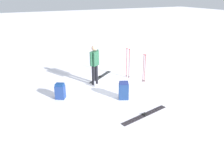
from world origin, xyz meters
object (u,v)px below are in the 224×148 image
ski_pair_near (101,77)px  ski_poles_planted_far (144,67)px  ski_pair_far (145,115)px  backpack_bright (60,91)px  skier_standing (95,63)px  backpack_large_dark (124,91)px  ski_poles_planted_near (128,62)px  thermos_bottle (95,84)px

ski_pair_near → ski_poles_planted_far: bearing=-133.1°
ski_pair_far → backpack_bright: backpack_bright is taller
ski_pair_near → backpack_bright: bearing=121.6°
ski_poles_planted_far → skier_standing: bearing=70.9°
backpack_large_dark → skier_standing: bearing=13.3°
ski_poles_planted_near → ski_poles_planted_far: 0.87m
ski_poles_planted_near → ski_poles_planted_far: size_ratio=1.09×
ski_poles_planted_near → backpack_bright: bearing=103.4°
backpack_bright → thermos_bottle: 1.62m
backpack_large_dark → backpack_bright: bearing=63.0°
backpack_large_dark → backpack_bright: 2.35m
ski_pair_far → backpack_bright: size_ratio=3.13×
ski_pair_far → backpack_large_dark: bearing=2.0°
skier_standing → ski_pair_far: skier_standing is taller
ski_poles_planted_far → backpack_large_dark: bearing=123.8°
ski_pair_near → ski_pair_far: bearing=178.7°
ski_poles_planted_far → backpack_bright: bearing=90.0°
ski_pair_near → backpack_bright: backpack_bright is taller
ski_pair_near → thermos_bottle: thermos_bottle is taller
backpack_large_dark → ski_poles_planted_far: 1.96m
ski_poles_planted_far → thermos_bottle: 2.25m
ski_pair_near → backpack_large_dark: 2.46m
skier_standing → ski_poles_planted_near: 1.67m
ski_pair_far → ski_poles_planted_far: bearing=-32.8°
ski_pair_near → backpack_bright: size_ratio=2.50×
ski_pair_near → ski_poles_planted_far: size_ratio=1.18×
ski_poles_planted_near → ski_pair_near: bearing=62.4°
ski_pair_far → ski_poles_planted_near: (3.20, -1.19, 0.75)m
backpack_large_dark → backpack_bright: size_ratio=1.15×
backpack_bright → thermos_bottle: (0.42, -1.55, -0.16)m
ski_pair_far → ski_poles_planted_near: 3.50m
thermos_bottle → ski_poles_planted_near: bearing=-78.2°
ski_pair_near → ski_poles_planted_near: bearing=-117.6°
skier_standing → thermos_bottle: size_ratio=6.54×
skier_standing → ski_poles_planted_near: (0.09, -1.66, -0.19)m
skier_standing → backpack_large_dark: 1.92m
skier_standing → ski_poles_planted_near: bearing=-86.9°
thermos_bottle → ski_poles_planted_far: bearing=-101.1°
backpack_bright → ski_poles_planted_far: 3.71m
backpack_large_dark → ski_poles_planted_far: size_ratio=0.54×
backpack_large_dark → thermos_bottle: backpack_large_dark is taller
backpack_large_dark → thermos_bottle: 1.60m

